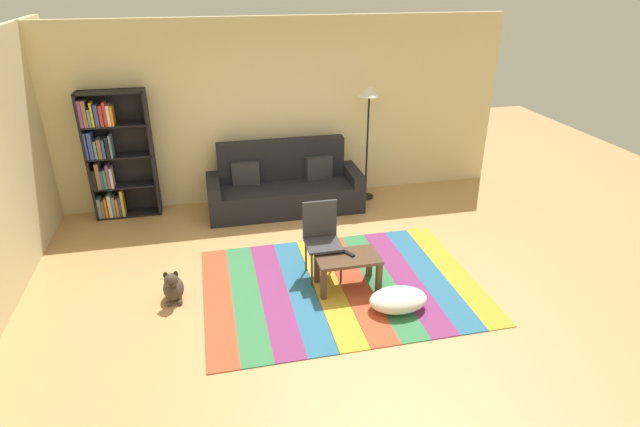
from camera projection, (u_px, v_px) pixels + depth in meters
ground_plane at (323, 277)px, 6.04m from camera, size 14.00×14.00×0.00m
back_wall at (285, 111)px, 7.71m from camera, size 6.80×0.10×2.70m
rug at (341, 285)px, 5.87m from camera, size 3.09×2.25×0.01m
couch at (284, 187)px, 7.65m from camera, size 2.26×0.80×1.00m
bookshelf at (112, 157)px, 7.18m from camera, size 0.90×0.28×1.82m
coffee_table at (348, 263)px, 5.71m from camera, size 0.71×0.42×0.39m
pouf at (398, 300)px, 5.42m from camera, size 0.63×0.42×0.22m
dog at (173, 287)px, 5.56m from camera, size 0.22×0.35×0.40m
standing_lamp at (369, 106)px, 7.54m from camera, size 0.32×0.32×1.75m
tv_remote at (349, 254)px, 5.71m from camera, size 0.11×0.15×0.02m
folding_chair at (322, 233)px, 5.89m from camera, size 0.40×0.40×0.90m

